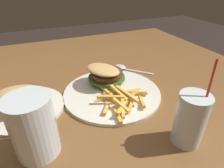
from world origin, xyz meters
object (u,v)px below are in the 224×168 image
object	(u,v)px
juice_glass	(190,122)
spoon	(121,67)
meal_plate_near	(110,85)
beer_glass	(34,127)
meal_plate_far	(23,102)

from	to	relation	value
juice_glass	spoon	bearing A→B (deg)	-3.93
meal_plate_near	beer_glass	xyz separation A→B (m)	(-0.17, 0.24, 0.05)
beer_glass	juice_glass	xyz separation A→B (m)	(-0.11, -0.32, -0.01)
meal_plate_far	juice_glass	bearing A→B (deg)	-128.09
juice_glass	meal_plate_far	world-z (taller)	juice_glass
meal_plate_near	spoon	distance (m)	0.18
beer_glass	meal_plate_near	bearing A→B (deg)	-54.85
meal_plate_near	beer_glass	size ratio (longest dim) A/B	2.21
beer_glass	spoon	size ratio (longest dim) A/B	1.03
beer_glass	juice_glass	world-z (taller)	juice_glass
meal_plate_near	juice_glass	size ratio (longest dim) A/B	1.53
juice_glass	spoon	xyz separation A→B (m)	(0.41, -0.03, -0.05)
beer_glass	spoon	world-z (taller)	beer_glass
spoon	beer_glass	bearing A→B (deg)	86.27
meal_plate_near	spoon	size ratio (longest dim) A/B	2.29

